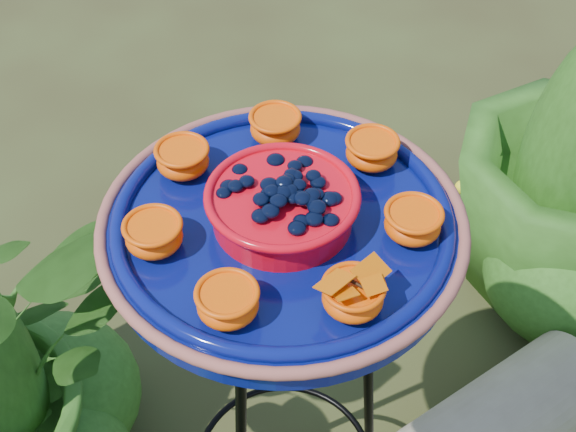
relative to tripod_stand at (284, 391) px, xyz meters
name	(u,v)px	position (x,y,z in m)	size (l,w,h in m)	color
tripod_stand	(284,391)	(0.00, 0.00, 0.00)	(0.38, 0.38, 0.88)	black
feeder_dish	(283,221)	(0.00, 0.00, 0.39)	(0.53, 0.53, 0.10)	#08105D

